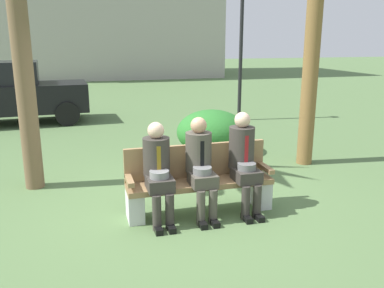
% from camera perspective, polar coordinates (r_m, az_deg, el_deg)
% --- Properties ---
extents(ground_plane, '(80.00, 80.00, 0.00)m').
position_cam_1_polar(ground_plane, '(5.75, -1.53, -8.61)').
color(ground_plane, '#527041').
extents(park_bench, '(1.94, 0.44, 0.90)m').
position_cam_1_polar(park_bench, '(5.42, 0.98, -5.25)').
color(park_bench, '#99754C').
rests_on(park_bench, ground).
extents(seated_man_left, '(0.34, 0.72, 1.26)m').
position_cam_1_polar(seated_man_left, '(5.08, -4.81, -3.33)').
color(seated_man_left, '#38332D').
rests_on(seated_man_left, ground).
extents(seated_man_middle, '(0.34, 0.72, 1.30)m').
position_cam_1_polar(seated_man_middle, '(5.20, 1.21, -2.64)').
color(seated_man_middle, '#4C473D').
rests_on(seated_man_middle, ground).
extents(seated_man_right, '(0.34, 0.72, 1.34)m').
position_cam_1_polar(seated_man_right, '(5.40, 7.32, -1.92)').
color(seated_man_right, '#38332D').
rests_on(seated_man_right, ground).
extents(shrub_near_bench, '(1.42, 1.30, 0.89)m').
position_cam_1_polar(shrub_near_bench, '(8.20, 2.76, 1.75)').
color(shrub_near_bench, '#2C732B').
rests_on(shrub_near_bench, ground).
extents(parked_car_near, '(3.98, 1.89, 1.68)m').
position_cam_1_polar(parked_car_near, '(12.06, -24.15, 6.55)').
color(parked_car_near, black).
rests_on(parked_car_near, ground).
extents(street_lamp, '(0.24, 0.24, 3.61)m').
position_cam_1_polar(street_lamp, '(11.50, 6.94, 14.24)').
color(street_lamp, black).
rests_on(street_lamp, ground).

